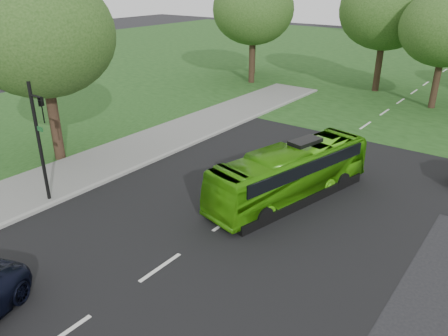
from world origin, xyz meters
name	(u,v)px	position (x,y,z in m)	size (l,w,h in m)	color
ground	(197,242)	(0.00, 0.00, 0.00)	(160.00, 160.00, 0.00)	black
street_surfaces	(383,109)	(-0.38, 22.75, 0.03)	(120.00, 120.00, 0.15)	black
tree_park_a	(253,9)	(-13.71, 24.47, 6.67)	(7.40, 7.40, 9.83)	black
tree_park_b	(386,10)	(-2.93, 28.30, 6.86)	(7.76, 7.76, 10.17)	black
tree_park_c	(447,28)	(2.50, 25.48, 6.01)	(6.67, 6.67, 8.86)	black
tree_park_f	(254,19)	(-16.00, 28.19, 5.50)	(6.06, 6.06, 8.09)	black
tree_side_near	(40,35)	(-11.65, 1.89, 6.74)	(7.48, 7.48, 9.94)	black
bus	(290,173)	(1.00, 5.45, 1.23)	(2.07, 8.85, 2.46)	#3F990E
traffic_light	(40,135)	(-7.40, -1.44, 3.23)	(0.89, 0.27, 5.50)	black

